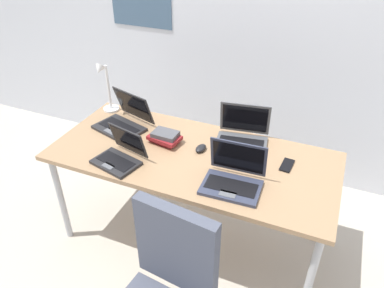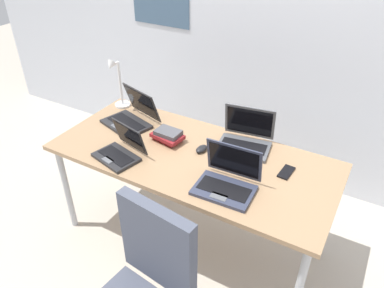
{
  "view_description": "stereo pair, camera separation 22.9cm",
  "coord_description": "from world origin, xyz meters",
  "px_view_note": "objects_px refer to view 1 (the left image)",
  "views": [
    {
      "loc": [
        0.74,
        -1.76,
        2.08
      ],
      "look_at": [
        0.0,
        0.0,
        0.82
      ],
      "focal_mm": 34.66,
      "sensor_mm": 36.0,
      "label": 1
    },
    {
      "loc": [
        0.95,
        -1.66,
        2.08
      ],
      "look_at": [
        0.0,
        0.0,
        0.82
      ],
      "focal_mm": 34.66,
      "sensor_mm": 36.0,
      "label": 2
    }
  ],
  "objects_px": {
    "desk_lamp": "(106,88)",
    "computer_mouse": "(201,148)",
    "laptop_front_right": "(242,136)",
    "laptop_near_lamp": "(124,121)",
    "laptop_back_right": "(120,156)",
    "cell_phone": "(287,165)",
    "book_stack": "(165,137)",
    "laptop_near_mouse": "(233,178)"
  },
  "relations": [
    {
      "from": "computer_mouse",
      "to": "cell_phone",
      "type": "relative_size",
      "value": 0.71
    },
    {
      "from": "desk_lamp",
      "to": "laptop_front_right",
      "type": "height_order",
      "value": "desk_lamp"
    },
    {
      "from": "laptop_back_right",
      "to": "cell_phone",
      "type": "distance_m",
      "value": 1.02
    },
    {
      "from": "laptop_front_right",
      "to": "cell_phone",
      "type": "bearing_deg",
      "value": -24.16
    },
    {
      "from": "laptop_near_mouse",
      "to": "cell_phone",
      "type": "distance_m",
      "value": 0.39
    },
    {
      "from": "laptop_back_right",
      "to": "computer_mouse",
      "type": "xyz_separation_m",
      "value": [
        0.41,
        0.3,
        -0.03
      ]
    },
    {
      "from": "desk_lamp",
      "to": "computer_mouse",
      "type": "bearing_deg",
      "value": -14.25
    },
    {
      "from": "computer_mouse",
      "to": "laptop_front_right",
      "type": "bearing_deg",
      "value": 50.19
    },
    {
      "from": "book_stack",
      "to": "desk_lamp",
      "type": "bearing_deg",
      "value": 159.7
    },
    {
      "from": "laptop_front_right",
      "to": "desk_lamp",
      "type": "bearing_deg",
      "value": 179.14
    },
    {
      "from": "book_stack",
      "to": "cell_phone",
      "type": "bearing_deg",
      "value": 3.73
    },
    {
      "from": "laptop_near_lamp",
      "to": "cell_phone",
      "type": "bearing_deg",
      "value": -0.64
    },
    {
      "from": "laptop_back_right",
      "to": "cell_phone",
      "type": "xyz_separation_m",
      "value": [
        0.95,
        0.35,
        -0.04
      ]
    },
    {
      "from": "laptop_back_right",
      "to": "laptop_near_lamp",
      "type": "relative_size",
      "value": 0.79
    },
    {
      "from": "desk_lamp",
      "to": "cell_phone",
      "type": "distance_m",
      "value": 1.4
    },
    {
      "from": "desk_lamp",
      "to": "computer_mouse",
      "type": "xyz_separation_m",
      "value": [
        0.83,
        -0.21,
        -0.18
      ]
    },
    {
      "from": "laptop_front_right",
      "to": "laptop_near_lamp",
      "type": "relative_size",
      "value": 0.9
    },
    {
      "from": "laptop_near_lamp",
      "to": "laptop_near_mouse",
      "type": "relative_size",
      "value": 1.21
    },
    {
      "from": "laptop_near_lamp",
      "to": "laptop_near_mouse",
      "type": "height_order",
      "value": "same"
    },
    {
      "from": "laptop_front_right",
      "to": "computer_mouse",
      "type": "bearing_deg",
      "value": -137.53
    },
    {
      "from": "computer_mouse",
      "to": "cell_phone",
      "type": "height_order",
      "value": "computer_mouse"
    },
    {
      "from": "desk_lamp",
      "to": "laptop_near_mouse",
      "type": "relative_size",
      "value": 1.19
    },
    {
      "from": "laptop_front_right",
      "to": "laptop_near_lamp",
      "type": "distance_m",
      "value": 0.83
    },
    {
      "from": "computer_mouse",
      "to": "book_stack",
      "type": "height_order",
      "value": "book_stack"
    },
    {
      "from": "laptop_back_right",
      "to": "laptop_front_right",
      "type": "height_order",
      "value": "laptop_front_right"
    },
    {
      "from": "desk_lamp",
      "to": "laptop_near_lamp",
      "type": "xyz_separation_m",
      "value": [
        0.23,
        -0.15,
        -0.15
      ]
    },
    {
      "from": "desk_lamp",
      "to": "laptop_near_mouse",
      "type": "distance_m",
      "value": 1.22
    },
    {
      "from": "computer_mouse",
      "to": "book_stack",
      "type": "relative_size",
      "value": 0.43
    },
    {
      "from": "laptop_back_right",
      "to": "laptop_near_mouse",
      "type": "bearing_deg",
      "value": 4.45
    },
    {
      "from": "laptop_front_right",
      "to": "cell_phone",
      "type": "height_order",
      "value": "laptop_front_right"
    },
    {
      "from": "laptop_near_lamp",
      "to": "book_stack",
      "type": "height_order",
      "value": "laptop_near_lamp"
    },
    {
      "from": "laptop_near_lamp",
      "to": "book_stack",
      "type": "xyz_separation_m",
      "value": [
        0.35,
        -0.06,
        -0.01
      ]
    },
    {
      "from": "laptop_front_right",
      "to": "book_stack",
      "type": "relative_size",
      "value": 1.65
    },
    {
      "from": "laptop_near_lamp",
      "to": "laptop_front_right",
      "type": "bearing_deg",
      "value": 9.23
    },
    {
      "from": "cell_phone",
      "to": "book_stack",
      "type": "distance_m",
      "value": 0.8
    },
    {
      "from": "cell_phone",
      "to": "book_stack",
      "type": "bearing_deg",
      "value": -172.05
    },
    {
      "from": "book_stack",
      "to": "computer_mouse",
      "type": "bearing_deg",
      "value": 0.54
    },
    {
      "from": "laptop_front_right",
      "to": "cell_phone",
      "type": "distance_m",
      "value": 0.36
    },
    {
      "from": "cell_phone",
      "to": "computer_mouse",
      "type": "bearing_deg",
      "value": -170.55
    },
    {
      "from": "computer_mouse",
      "to": "book_stack",
      "type": "xyz_separation_m",
      "value": [
        -0.25,
        -0.0,
        0.02
      ]
    },
    {
      "from": "laptop_near_mouse",
      "to": "book_stack",
      "type": "xyz_separation_m",
      "value": [
        -0.55,
        0.24,
        -0.01
      ]
    },
    {
      "from": "desk_lamp",
      "to": "cell_phone",
      "type": "height_order",
      "value": "desk_lamp"
    }
  ]
}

